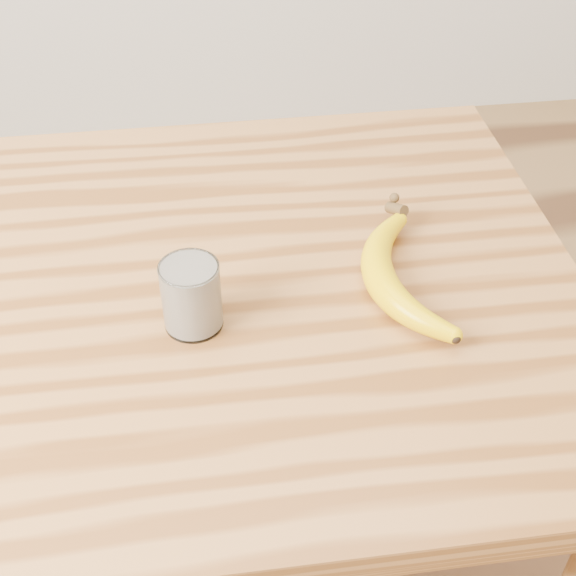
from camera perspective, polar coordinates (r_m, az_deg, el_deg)
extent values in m
cube|color=#9A6431|center=(1.03, -12.64, -1.06)|extent=(1.20, 0.80, 0.04)
cylinder|color=brown|center=(1.64, 9.27, -3.13)|extent=(0.06, 0.06, 0.86)
cylinder|color=white|center=(0.93, -6.89, -0.57)|extent=(0.07, 0.07, 0.09)
torus|color=white|center=(0.90, -7.10, 1.45)|extent=(0.07, 0.07, 0.00)
cylinder|color=white|center=(0.93, -6.89, -0.54)|extent=(0.06, 0.06, 0.08)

